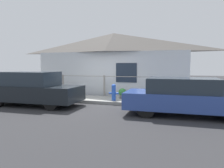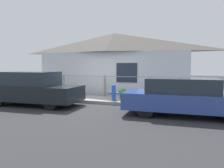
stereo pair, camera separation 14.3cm
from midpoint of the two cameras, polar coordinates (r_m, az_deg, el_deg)
The scene contains 8 objects.
ground_plane at distance 9.91m, azimuth -5.36°, elevation -5.21°, with size 60.00×60.00×0.00m, color #2D2D30.
sidewalk at distance 10.65m, azimuth -3.62°, elevation -4.11°, with size 24.00×1.65×0.14m.
house at distance 12.58m, azimuth -0.06°, elevation 9.88°, with size 8.69×2.23×3.56m.
fence at distance 11.20m, azimuth -2.37°, elevation -0.20°, with size 4.90×0.10×1.09m.
car_left at distance 10.07m, azimuth -20.35°, elevation -1.21°, with size 4.16×1.77×1.46m.
car_right at distance 7.94m, azimuth 18.27°, elevation -3.17°, with size 4.30×1.74×1.30m.
fire_hydrant at distance 9.91m, azimuth 0.04°, elevation -2.09°, with size 0.45×0.20×0.75m.
potted_plant_near_hydrant at distance 10.52m, azimuth 2.33°, elevation -2.40°, with size 0.38×0.38×0.49m.
Camera 1 is at (3.78, -8.99, 1.75)m, focal length 35.00 mm.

